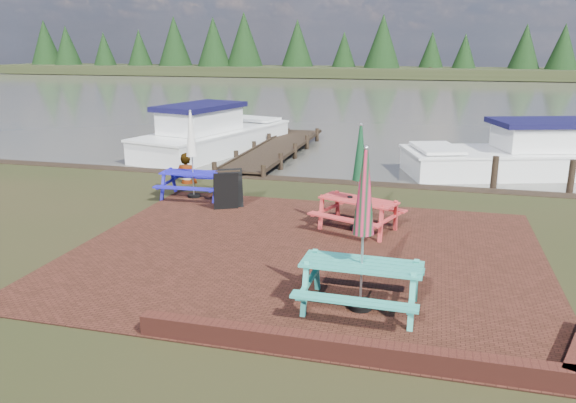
# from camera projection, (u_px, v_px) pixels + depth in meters

# --- Properties ---
(ground) EXTENTS (120.00, 120.00, 0.00)m
(ground) POSITION_uv_depth(u_px,v_px,m) (293.00, 273.00, 9.98)
(ground) COLOR black
(ground) RESTS_ON ground
(paving) EXTENTS (9.00, 7.50, 0.02)m
(paving) POSITION_uv_depth(u_px,v_px,m) (305.00, 253.00, 10.91)
(paving) COLOR #361A11
(paving) RESTS_ON ground
(brick_wall) EXTENTS (6.21, 1.79, 0.30)m
(brick_wall) POSITION_uv_depth(u_px,v_px,m) (409.00, 351.00, 7.17)
(brick_wall) COLOR #4C1E16
(brick_wall) RESTS_ON ground
(water) EXTENTS (120.00, 60.00, 0.02)m
(water) POSITION_uv_depth(u_px,v_px,m) (407.00, 96.00, 44.45)
(water) COLOR #424139
(water) RESTS_ON ground
(far_treeline) EXTENTS (120.00, 10.00, 8.10)m
(far_treeline) POSITION_uv_depth(u_px,v_px,m) (422.00, 50.00, 70.58)
(far_treeline) COLOR black
(far_treeline) RESTS_ON ground
(picnic_table_teal) EXTENTS (1.85, 1.65, 2.51)m
(picnic_table_teal) POSITION_uv_depth(u_px,v_px,m) (362.00, 256.00, 8.38)
(picnic_table_teal) COLOR teal
(picnic_table_teal) RESTS_ON ground
(picnic_table_red) EXTENTS (2.09, 1.98, 2.32)m
(picnic_table_red) POSITION_uv_depth(u_px,v_px,m) (359.00, 195.00, 12.06)
(picnic_table_red) COLOR red
(picnic_table_red) RESTS_ON ground
(picnic_table_blue) EXTENTS (1.71, 1.54, 2.29)m
(picnic_table_blue) POSITION_uv_depth(u_px,v_px,m) (193.00, 168.00, 14.70)
(picnic_table_blue) COLOR #1B16AA
(picnic_table_blue) RESTS_ON ground
(chalkboard) EXTENTS (0.64, 0.80, 0.97)m
(chalkboard) POSITION_uv_depth(u_px,v_px,m) (228.00, 189.00, 13.75)
(chalkboard) COLOR black
(chalkboard) RESTS_ON ground
(jetty) EXTENTS (1.76, 9.08, 1.00)m
(jetty) POSITION_uv_depth(u_px,v_px,m) (276.00, 149.00, 21.31)
(jetty) COLOR black
(jetty) RESTS_ON ground
(boat_jetty) EXTENTS (4.35, 7.84, 2.15)m
(boat_jetty) POSITION_uv_depth(u_px,v_px,m) (212.00, 137.00, 21.97)
(boat_jetty) COLOR white
(boat_jetty) RESTS_ON ground
(boat_near) EXTENTS (7.69, 4.60, 1.97)m
(boat_near) POSITION_uv_depth(u_px,v_px,m) (523.00, 157.00, 18.22)
(boat_near) COLOR white
(boat_near) RESTS_ON ground
(person) EXTENTS (0.66, 0.44, 1.78)m
(person) POSITION_uv_depth(u_px,v_px,m) (185.00, 153.00, 16.23)
(person) COLOR gray
(person) RESTS_ON ground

